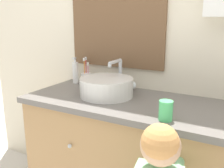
{
  "coord_description": "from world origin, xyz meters",
  "views": [
    {
      "loc": [
        0.52,
        -0.98,
        1.32
      ],
      "look_at": [
        -0.16,
        0.27,
        0.96
      ],
      "focal_mm": 40.0,
      "sensor_mm": 36.0,
      "label": 1
    }
  ],
  "objects_px": {
    "toothbrush_holder": "(86,78)",
    "drinking_cup": "(166,111)",
    "soap_dispenser": "(75,72)",
    "sink_basin": "(107,86)"
  },
  "relations": [
    {
      "from": "sink_basin",
      "to": "toothbrush_holder",
      "type": "height_order",
      "value": "sink_basin"
    },
    {
      "from": "toothbrush_holder",
      "to": "drinking_cup",
      "type": "bearing_deg",
      "value": -29.07
    },
    {
      "from": "sink_basin",
      "to": "toothbrush_holder",
      "type": "relative_size",
      "value": 1.93
    },
    {
      "from": "soap_dispenser",
      "to": "sink_basin",
      "type": "bearing_deg",
      "value": -25.36
    },
    {
      "from": "toothbrush_holder",
      "to": "drinking_cup",
      "type": "distance_m",
      "value": 0.84
    },
    {
      "from": "soap_dispenser",
      "to": "drinking_cup",
      "type": "xyz_separation_m",
      "value": [
        0.82,
        -0.39,
        -0.03
      ]
    },
    {
      "from": "sink_basin",
      "to": "drinking_cup",
      "type": "distance_m",
      "value": 0.49
    },
    {
      "from": "sink_basin",
      "to": "drinking_cup",
      "type": "bearing_deg",
      "value": -25.84
    },
    {
      "from": "toothbrush_holder",
      "to": "soap_dispenser",
      "type": "height_order",
      "value": "toothbrush_holder"
    },
    {
      "from": "toothbrush_holder",
      "to": "sink_basin",
      "type": "bearing_deg",
      "value": -33.64
    }
  ]
}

